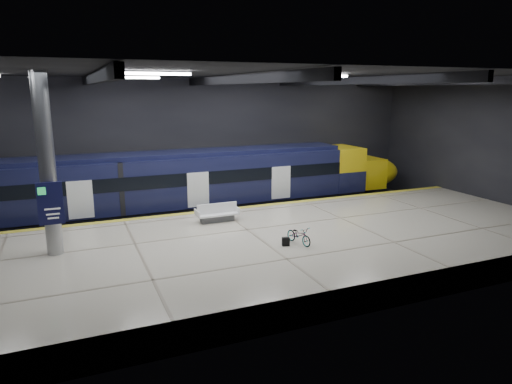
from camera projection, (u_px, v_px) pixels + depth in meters
ground at (240, 246)px, 21.84m from camera, size 30.00×30.00×0.00m
room_shell at (239, 126)px, 20.59m from camera, size 30.10×16.10×8.05m
platform at (260, 251)px, 19.47m from camera, size 30.00×11.00×1.10m
safety_strip at (221, 210)px, 24.07m from camera, size 30.00×0.40×0.01m
rails at (206, 216)px, 26.77m from camera, size 30.00×1.52×0.16m
train at (170, 185)px, 25.55m from camera, size 29.40×2.84×3.79m
bench at (217, 215)px, 21.91m from camera, size 2.04×0.85×0.90m
bicycle at (299, 235)px, 18.70m from camera, size 0.81×1.49×0.74m
pannier_bag at (286, 242)px, 18.52m from camera, size 0.34×0.25×0.35m
info_column at (47, 168)px, 16.91m from camera, size 0.90×0.78×6.90m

